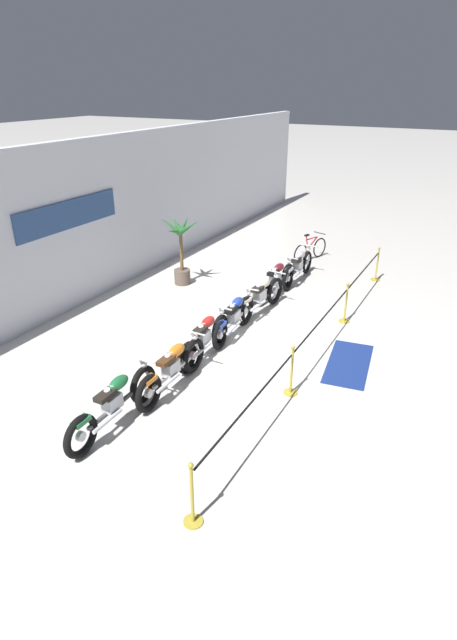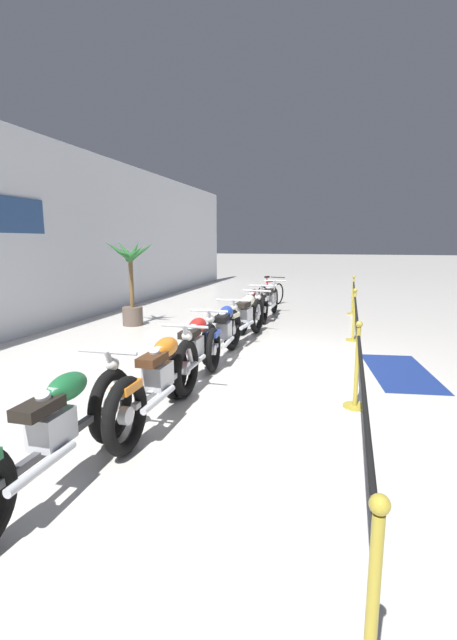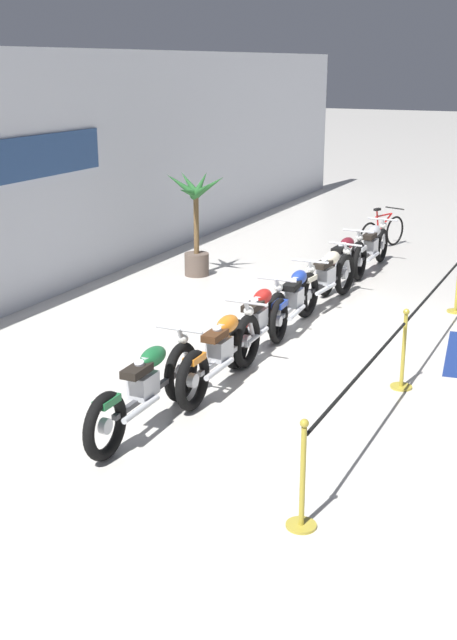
% 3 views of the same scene
% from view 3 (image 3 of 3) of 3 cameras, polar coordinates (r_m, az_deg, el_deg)
% --- Properties ---
extents(ground_plane, '(120.00, 120.00, 0.00)m').
position_cam_3_polar(ground_plane, '(12.48, 7.05, -0.80)').
color(ground_plane, silver).
extents(back_wall, '(28.00, 0.29, 4.20)m').
position_cam_3_polar(back_wall, '(14.42, -12.54, 10.02)').
color(back_wall, silver).
rests_on(back_wall, ground).
extents(motorcycle_green_0, '(2.42, 0.62, 0.95)m').
position_cam_3_polar(motorcycle_green_0, '(9.09, -5.85, -4.87)').
color(motorcycle_green_0, black).
rests_on(motorcycle_green_0, ground).
extents(motorcycle_orange_1, '(2.30, 0.62, 0.95)m').
position_cam_3_polar(motorcycle_orange_1, '(10.14, -0.47, -2.29)').
color(motorcycle_orange_1, black).
rests_on(motorcycle_orange_1, ground).
extents(motorcycle_red_2, '(2.16, 0.62, 0.92)m').
position_cam_3_polar(motorcycle_red_2, '(11.41, 2.11, -0.07)').
color(motorcycle_red_2, black).
rests_on(motorcycle_red_2, ground).
extents(motorcycle_blue_3, '(2.26, 0.62, 0.92)m').
position_cam_3_polar(motorcycle_blue_3, '(12.49, 4.77, 1.50)').
color(motorcycle_blue_3, black).
rests_on(motorcycle_blue_3, ground).
extents(motorcycle_cream_4, '(2.30, 0.62, 0.95)m').
position_cam_3_polar(motorcycle_cream_4, '(13.70, 7.03, 2.96)').
color(motorcycle_cream_4, black).
rests_on(motorcycle_cream_4, ground).
extents(motorcycle_maroon_5, '(2.26, 0.62, 0.92)m').
position_cam_3_polar(motorcycle_maroon_5, '(14.98, 8.15, 4.14)').
color(motorcycle_maroon_5, black).
rests_on(motorcycle_maroon_5, ground).
extents(motorcycle_silver_6, '(2.30, 0.62, 0.93)m').
position_cam_3_polar(motorcycle_silver_6, '(16.18, 10.13, 5.09)').
color(motorcycle_silver_6, black).
rests_on(motorcycle_silver_6, ground).
extents(bicycle, '(1.61, 0.66, 0.94)m').
position_cam_3_polar(bicycle, '(18.17, 10.86, 6.11)').
color(bicycle, black).
rests_on(bicycle, ground).
extents(potted_palm_left_of_row, '(1.08, 1.09, 2.04)m').
position_cam_3_polar(potted_palm_left_of_row, '(15.47, -2.33, 6.68)').
color(potted_palm_left_of_row, brown).
rests_on(potted_palm_left_of_row, ground).
extents(stanchion_far_left, '(10.55, 0.28, 1.05)m').
position_cam_3_polar(stanchion_far_left, '(10.48, 12.75, -0.52)').
color(stanchion_far_left, gold).
rests_on(stanchion_far_left, ground).
extents(stanchion_mid_left, '(0.28, 0.28, 1.05)m').
position_cam_3_polar(stanchion_mid_left, '(10.38, 12.29, -2.90)').
color(stanchion_mid_left, gold).
rests_on(stanchion_mid_left, ground).
extents(stanchion_mid_right, '(0.28, 0.28, 1.05)m').
position_cam_3_polar(stanchion_mid_right, '(13.76, 15.95, 1.97)').
color(stanchion_mid_right, gold).
rests_on(stanchion_mid_right, ground).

